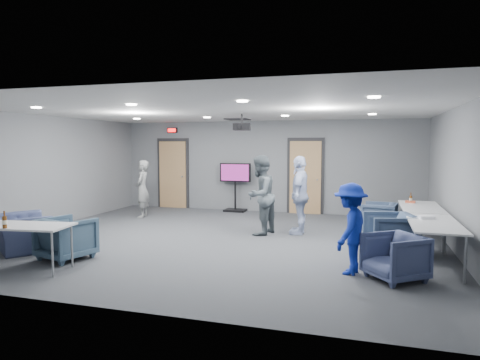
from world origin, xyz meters
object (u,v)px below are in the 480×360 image
(table_front_left, at_px, (18,228))
(bottle_right, at_px, (411,199))
(chair_right_c, at_px, (395,257))
(table_right_b, at_px, (434,225))
(person_c, at_px, (300,195))
(projector, at_px, (242,127))
(person_b, at_px, (260,195))
(bottle_front, at_px, (5,222))
(chair_front_a, at_px, (66,238))
(person_a, at_px, (142,189))
(table_right_a, at_px, (421,208))
(chair_right_b, at_px, (390,234))
(tv_stand, at_px, (235,184))
(person_d, at_px, (350,229))
(chair_front_b, at_px, (21,233))
(chair_right_a, at_px, (379,217))

(table_front_left, bearing_deg, bottle_right, 28.44)
(chair_right_c, distance_m, table_right_b, 1.21)
(person_c, distance_m, projector, 2.02)
(person_b, xyz_separation_m, projector, (-0.48, 0.22, 1.52))
(bottle_front, xyz_separation_m, bottle_right, (6.17, 4.81, -0.01))
(chair_front_a, distance_m, bottle_right, 7.03)
(chair_right_c, relative_size, chair_front_a, 0.93)
(person_a, height_order, table_right_a, person_a)
(person_c, height_order, chair_right_b, person_c)
(person_b, xyz_separation_m, bottle_front, (-2.98, -4.03, -0.05))
(table_right_b, height_order, projector, projector)
(chair_right_b, bearing_deg, chair_right_c, -14.67)
(person_a, distance_m, chair_right_b, 6.74)
(table_front_left, relative_size, tv_stand, 1.20)
(person_c, bearing_deg, projector, -84.54)
(person_b, distance_m, chair_front_a, 4.07)
(chair_front_a, bearing_deg, person_a, -61.78)
(person_d, xyz_separation_m, chair_right_c, (0.65, -0.15, -0.36))
(person_b, height_order, bottle_right, person_b)
(chair_right_c, height_order, tv_stand, tv_stand)
(chair_front_b, distance_m, table_front_left, 1.40)
(person_b, height_order, table_front_left, person_b)
(chair_right_a, height_order, chair_right_b, chair_right_b)
(person_a, relative_size, chair_right_a, 2.09)
(chair_right_a, xyz_separation_m, table_right_b, (0.80, -2.63, 0.34))
(chair_right_a, distance_m, chair_right_b, 2.03)
(person_d, height_order, table_right_a, person_d)
(table_right_a, height_order, projector, projector)
(person_b, relative_size, projector, 3.90)
(chair_right_a, distance_m, projector, 3.75)
(table_right_b, bearing_deg, tv_stand, 46.58)
(person_b, relative_size, bottle_right, 7.63)
(chair_right_c, height_order, bottle_right, bottle_right)
(chair_front_a, height_order, table_right_a, chair_front_a)
(chair_right_c, bearing_deg, person_b, -170.89)
(person_a, distance_m, bottle_front, 5.33)
(bottle_front, relative_size, bottle_right, 1.16)
(chair_right_a, bearing_deg, person_d, 1.09)
(chair_front_a, distance_m, bottle_front, 1.18)
(projector, bearing_deg, tv_stand, 97.47)
(bottle_front, height_order, tv_stand, tv_stand)
(person_b, relative_size, person_d, 1.25)
(person_a, distance_m, tv_stand, 2.75)
(person_c, xyz_separation_m, chair_front_b, (-4.77, -3.08, -0.53))
(person_a, xyz_separation_m, chair_right_a, (6.19, -0.22, -0.44))
(person_b, xyz_separation_m, table_front_left, (-3.02, -3.74, -0.20))
(chair_front_b, distance_m, projector, 4.99)
(person_b, bearing_deg, chair_right_c, 60.39)
(tv_stand, bearing_deg, table_right_b, -43.42)
(table_front_left, bearing_deg, chair_right_b, 18.03)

